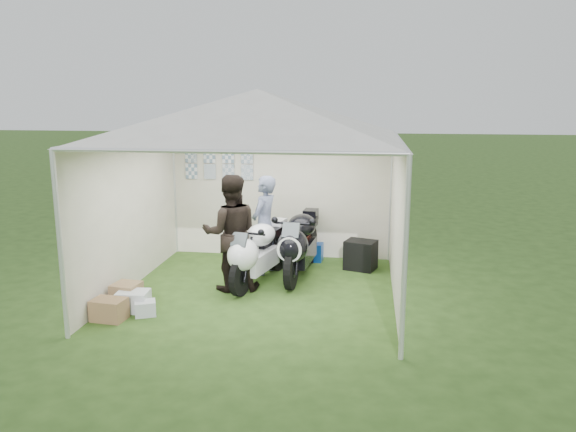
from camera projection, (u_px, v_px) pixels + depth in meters
The scene contains 12 objects.
ground at pixel (260, 291), 8.51m from camera, with size 80.00×80.00×0.00m, color #294517.
canopy_tent at pixel (258, 119), 8.02m from camera, with size 5.66×5.66×3.00m.
motorcycle_white at pixel (257, 251), 8.74m from camera, with size 0.74×1.93×0.96m.
motorcycle_black at pixel (300, 242), 9.08m from camera, with size 0.58×2.12×1.04m.
paddock_stand at pixel (311, 252), 10.09m from camera, with size 0.43×0.27×0.32m, color #1041AD.
person_dark_jacket at pixel (231, 233), 8.43m from camera, with size 0.86×0.67×1.77m, color black.
person_blue_jacket at pixel (264, 225), 9.24m from camera, with size 0.60×0.39×1.64m, color slate.
equipment_box at pixel (361, 255), 9.57m from camera, with size 0.50×0.40×0.50m, color black.
crate_0 at pixel (133, 301), 7.70m from camera, with size 0.42×0.33×0.28m, color silver.
crate_1 at pixel (127, 294), 7.92m from camera, with size 0.36×0.36×0.32m, color olive.
crate_2 at pixel (145, 308), 7.55m from camera, with size 0.27×0.23×0.20m, color silver.
crate_3 at pixel (109, 310), 7.38m from camera, with size 0.43×0.31×0.29m, color olive.
Camera 1 is at (1.57, -7.95, 2.87)m, focal length 35.00 mm.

